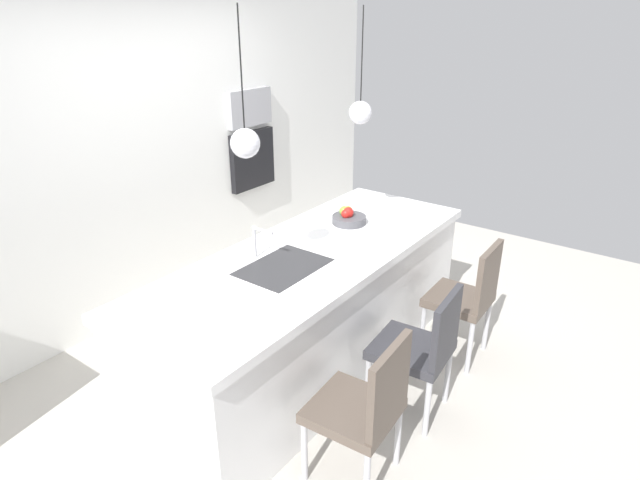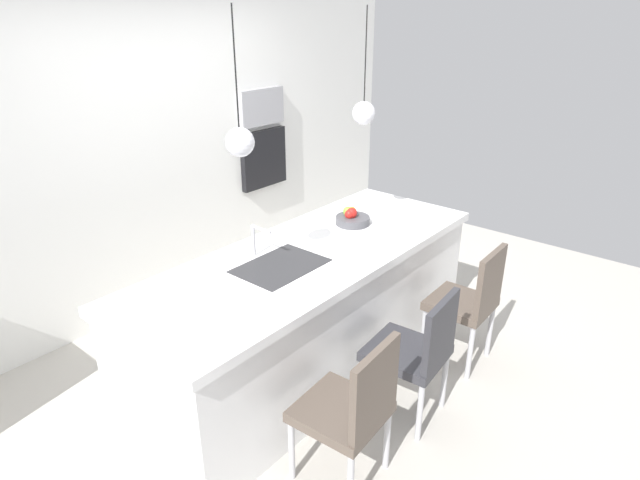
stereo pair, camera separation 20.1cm
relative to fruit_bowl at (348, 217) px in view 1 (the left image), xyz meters
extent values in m
plane|color=#BCB7AD|center=(-0.58, -0.09, -0.94)|extent=(6.60, 6.60, 0.00)
cube|color=white|center=(-0.58, 1.56, 0.36)|extent=(6.00, 0.10, 2.60)
cube|color=white|center=(-0.58, -0.09, -0.53)|extent=(2.68, 0.93, 0.83)
cube|color=white|center=(-0.58, -0.09, -0.08)|extent=(2.74, 0.99, 0.06)
cube|color=#2D2D30|center=(-0.87, -0.09, -0.05)|extent=(0.56, 0.40, 0.02)
cylinder|color=silver|center=(-0.87, 0.15, 0.06)|extent=(0.02, 0.02, 0.22)
cylinder|color=silver|center=(-0.87, 0.07, 0.16)|extent=(0.02, 0.16, 0.02)
cylinder|color=#4C4C51|center=(0.00, -0.01, -0.02)|extent=(0.26, 0.26, 0.06)
sphere|color=red|center=(-0.03, 0.00, 0.04)|extent=(0.07, 0.07, 0.07)
sphere|color=olive|center=(0.01, 0.04, 0.04)|extent=(0.08, 0.08, 0.08)
sphere|color=red|center=(-0.01, 0.00, 0.04)|extent=(0.08, 0.08, 0.08)
sphere|color=orange|center=(0.02, 0.02, 0.04)|extent=(0.08, 0.08, 0.08)
cube|color=#9E9EA3|center=(0.54, 1.49, 0.60)|extent=(0.54, 0.08, 0.34)
cube|color=black|center=(0.54, 1.49, 0.10)|extent=(0.56, 0.08, 0.56)
cube|color=brown|center=(-1.26, -0.87, -0.51)|extent=(0.46, 0.47, 0.06)
cube|color=brown|center=(-1.24, -1.07, -0.27)|extent=(0.41, 0.07, 0.44)
cylinder|color=#B2B2B7|center=(-1.08, -0.67, -0.74)|extent=(0.04, 0.04, 0.40)
cylinder|color=#B2B2B7|center=(-1.45, -0.69, -0.74)|extent=(0.04, 0.04, 0.40)
cylinder|color=#B2B2B7|center=(-1.06, -1.05, -0.74)|extent=(0.04, 0.04, 0.40)
cube|color=#333338|center=(-0.60, -0.87, -0.50)|extent=(0.46, 0.49, 0.06)
cube|color=#333338|center=(-0.58, -1.08, -0.27)|extent=(0.40, 0.07, 0.40)
cylinder|color=#B2B2B7|center=(-0.43, -0.66, -0.74)|extent=(0.04, 0.04, 0.41)
cylinder|color=#B2B2B7|center=(-0.79, -0.69, -0.74)|extent=(0.04, 0.04, 0.41)
cylinder|color=#B2B2B7|center=(-0.40, -1.05, -0.74)|extent=(0.04, 0.04, 0.41)
cylinder|color=#B2B2B7|center=(-0.76, -1.08, -0.74)|extent=(0.04, 0.04, 0.41)
cube|color=brown|center=(0.14, -0.87, -0.48)|extent=(0.42, 0.43, 0.06)
cube|color=brown|center=(0.15, -1.06, -0.24)|extent=(0.39, 0.05, 0.43)
cylinder|color=#B2B2B7|center=(0.32, -0.69, -0.73)|extent=(0.04, 0.04, 0.43)
cylinder|color=#B2B2B7|center=(-0.04, -0.70, -0.73)|extent=(0.04, 0.04, 0.43)
cylinder|color=#B2B2B7|center=(0.33, -1.05, -0.73)|extent=(0.04, 0.04, 0.43)
cylinder|color=#B2B2B7|center=(-0.03, -1.06, -0.73)|extent=(0.04, 0.04, 0.43)
sphere|color=silver|center=(-1.15, -0.09, 0.79)|extent=(0.16, 0.16, 0.16)
cylinder|color=black|center=(-1.15, -0.09, 1.17)|extent=(0.01, 0.01, 0.60)
sphere|color=silver|center=(-0.01, -0.09, 0.79)|extent=(0.16, 0.16, 0.16)
cylinder|color=black|center=(-0.01, -0.09, 1.17)|extent=(0.01, 0.01, 0.60)
camera|label=1|loc=(-3.15, -2.05, 1.44)|focal=29.74mm
camera|label=2|loc=(-3.03, -2.20, 1.44)|focal=29.74mm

